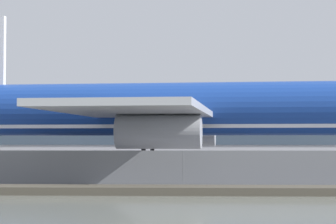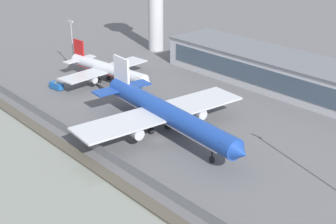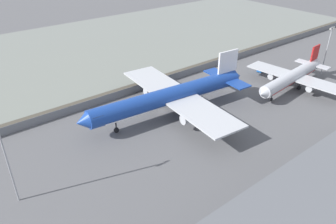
{
  "view_description": "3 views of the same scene",
  "coord_description": "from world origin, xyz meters",
  "px_view_note": "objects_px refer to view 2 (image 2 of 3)",
  "views": [
    {
      "loc": [
        0.65,
        -61.56,
        3.4
      ],
      "look_at": [
        -1.87,
        4.89,
        6.22
      ],
      "focal_mm": 70.0,
      "sensor_mm": 36.0,
      "label": 1
    },
    {
      "loc": [
        83.2,
        -70.76,
        54.9
      ],
      "look_at": [
        -3.92,
        6.97,
        4.61
      ],
      "focal_mm": 50.0,
      "sensor_mm": 36.0,
      "label": 2
    },
    {
      "loc": [
        54.06,
        71.23,
        50.4
      ],
      "look_at": [
        2.28,
        5.84,
        2.98
      ],
      "focal_mm": 35.0,
      "sensor_mm": 36.0,
      "label": 3
    }
  ],
  "objects_px": {
    "cargo_jet_blue": "(165,113)",
    "apron_light_mast_apron_west": "(72,41)",
    "ops_van": "(57,86)",
    "passenger_jet_silver": "(107,69)",
    "baggage_tug": "(96,130)"
  },
  "relations": [
    {
      "from": "cargo_jet_blue",
      "to": "apron_light_mast_apron_west",
      "type": "height_order",
      "value": "apron_light_mast_apron_west"
    },
    {
      "from": "ops_van",
      "to": "apron_light_mast_apron_west",
      "type": "distance_m",
      "value": 24.39
    },
    {
      "from": "passenger_jet_silver",
      "to": "apron_light_mast_apron_west",
      "type": "bearing_deg",
      "value": -178.81
    },
    {
      "from": "passenger_jet_silver",
      "to": "baggage_tug",
      "type": "xyz_separation_m",
      "value": [
        31.24,
        -25.58,
        -4.0
      ]
    },
    {
      "from": "cargo_jet_blue",
      "to": "baggage_tug",
      "type": "height_order",
      "value": "cargo_jet_blue"
    },
    {
      "from": "baggage_tug",
      "to": "apron_light_mast_apron_west",
      "type": "xyz_separation_m",
      "value": [
        -52.47,
        25.13,
        9.74
      ]
    },
    {
      "from": "cargo_jet_blue",
      "to": "passenger_jet_silver",
      "type": "xyz_separation_m",
      "value": [
        -44.24,
        12.31,
        -1.42
      ]
    },
    {
      "from": "ops_van",
      "to": "apron_light_mast_apron_west",
      "type": "bearing_deg",
      "value": 133.95
    },
    {
      "from": "baggage_tug",
      "to": "apron_light_mast_apron_west",
      "type": "height_order",
      "value": "apron_light_mast_apron_west"
    },
    {
      "from": "cargo_jet_blue",
      "to": "ops_van",
      "type": "xyz_separation_m",
      "value": [
        -49.81,
        -4.37,
        -4.95
      ]
    },
    {
      "from": "cargo_jet_blue",
      "to": "apron_light_mast_apron_west",
      "type": "distance_m",
      "value": 66.68
    },
    {
      "from": "baggage_tug",
      "to": "ops_van",
      "type": "distance_m",
      "value": 37.88
    },
    {
      "from": "passenger_jet_silver",
      "to": "apron_light_mast_apron_west",
      "type": "distance_m",
      "value": 22.0
    },
    {
      "from": "baggage_tug",
      "to": "ops_van",
      "type": "bearing_deg",
      "value": 166.41
    },
    {
      "from": "cargo_jet_blue",
      "to": "ops_van",
      "type": "distance_m",
      "value": 50.25
    }
  ]
}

